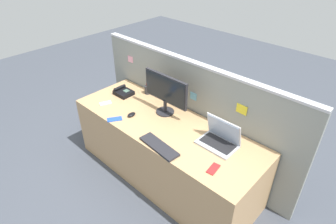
{
  "coord_description": "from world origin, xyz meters",
  "views": [
    {
      "loc": [
        1.64,
        -1.68,
        2.41
      ],
      "look_at": [
        0.0,
        0.05,
        0.85
      ],
      "focal_mm": 30.05,
      "sensor_mm": 36.0,
      "label": 1
    }
  ],
  "objects_px": {
    "keyboard_main": "(159,146)",
    "cell_phone_blue_case": "(115,119)",
    "desktop_monitor": "(166,91)",
    "computer_mouse_right_hand": "(131,115)",
    "cell_phone_red_case": "(213,169)",
    "cell_phone_white_slab": "(105,103)",
    "pen_cup": "(148,89)",
    "laptop": "(220,138)",
    "desk_phone": "(123,92)"
  },
  "relations": [
    {
      "from": "keyboard_main",
      "to": "cell_phone_blue_case",
      "type": "xyz_separation_m",
      "value": [
        -0.65,
        -0.0,
        -0.01
      ]
    },
    {
      "from": "desktop_monitor",
      "to": "keyboard_main",
      "type": "bearing_deg",
      "value": -52.11
    },
    {
      "from": "computer_mouse_right_hand",
      "to": "cell_phone_red_case",
      "type": "bearing_deg",
      "value": -6.1
    },
    {
      "from": "computer_mouse_right_hand",
      "to": "cell_phone_white_slab",
      "type": "height_order",
      "value": "computer_mouse_right_hand"
    },
    {
      "from": "pen_cup",
      "to": "cell_phone_white_slab",
      "type": "relative_size",
      "value": 1.44
    },
    {
      "from": "keyboard_main",
      "to": "cell_phone_white_slab",
      "type": "bearing_deg",
      "value": 178.26
    },
    {
      "from": "laptop",
      "to": "cell_phone_white_slab",
      "type": "height_order",
      "value": "laptop"
    },
    {
      "from": "desk_phone",
      "to": "cell_phone_red_case",
      "type": "bearing_deg",
      "value": -10.64
    },
    {
      "from": "laptop",
      "to": "cell_phone_red_case",
      "type": "xyz_separation_m",
      "value": [
        0.16,
        -0.31,
        -0.06
      ]
    },
    {
      "from": "cell_phone_red_case",
      "to": "computer_mouse_right_hand",
      "type": "bearing_deg",
      "value": 169.99
    },
    {
      "from": "desk_phone",
      "to": "cell_phone_white_slab",
      "type": "distance_m",
      "value": 0.28
    },
    {
      "from": "keyboard_main",
      "to": "cell_phone_red_case",
      "type": "bearing_deg",
      "value": 17.42
    },
    {
      "from": "desktop_monitor",
      "to": "desk_phone",
      "type": "bearing_deg",
      "value": -174.01
    },
    {
      "from": "desk_phone",
      "to": "cell_phone_white_slab",
      "type": "xyz_separation_m",
      "value": [
        0.02,
        -0.28,
        -0.02
      ]
    },
    {
      "from": "keyboard_main",
      "to": "pen_cup",
      "type": "distance_m",
      "value": 1.02
    },
    {
      "from": "computer_mouse_right_hand",
      "to": "desk_phone",
      "type": "bearing_deg",
      "value": 147.41
    },
    {
      "from": "laptop",
      "to": "cell_phone_blue_case",
      "type": "xyz_separation_m",
      "value": [
        -1.02,
        -0.43,
        -0.06
      ]
    },
    {
      "from": "desk_phone",
      "to": "keyboard_main",
      "type": "distance_m",
      "value": 1.08
    },
    {
      "from": "desktop_monitor",
      "to": "laptop",
      "type": "relative_size",
      "value": 1.6
    },
    {
      "from": "pen_cup",
      "to": "laptop",
      "type": "bearing_deg",
      "value": -9.26
    },
    {
      "from": "desktop_monitor",
      "to": "computer_mouse_right_hand",
      "type": "relative_size",
      "value": 5.67
    },
    {
      "from": "desktop_monitor",
      "to": "cell_phone_red_case",
      "type": "height_order",
      "value": "desktop_monitor"
    },
    {
      "from": "keyboard_main",
      "to": "pen_cup",
      "type": "height_order",
      "value": "pen_cup"
    },
    {
      "from": "cell_phone_white_slab",
      "to": "desk_phone",
      "type": "bearing_deg",
      "value": 117.38
    },
    {
      "from": "desktop_monitor",
      "to": "cell_phone_blue_case",
      "type": "bearing_deg",
      "value": -121.51
    },
    {
      "from": "laptop",
      "to": "pen_cup",
      "type": "distance_m",
      "value": 1.19
    },
    {
      "from": "keyboard_main",
      "to": "cell_phone_white_slab",
      "type": "xyz_separation_m",
      "value": [
        -0.99,
        0.12,
        -0.01
      ]
    },
    {
      "from": "laptop",
      "to": "cell_phone_red_case",
      "type": "height_order",
      "value": "laptop"
    },
    {
      "from": "computer_mouse_right_hand",
      "to": "pen_cup",
      "type": "height_order",
      "value": "pen_cup"
    },
    {
      "from": "pen_cup",
      "to": "computer_mouse_right_hand",
      "type": "bearing_deg",
      "value": -63.09
    },
    {
      "from": "laptop",
      "to": "pen_cup",
      "type": "relative_size",
      "value": 1.86
    },
    {
      "from": "desk_phone",
      "to": "keyboard_main",
      "type": "xyz_separation_m",
      "value": [
        1.01,
        -0.4,
        -0.02
      ]
    },
    {
      "from": "cell_phone_white_slab",
      "to": "computer_mouse_right_hand",
      "type": "bearing_deg",
      "value": 29.48
    },
    {
      "from": "laptop",
      "to": "keyboard_main",
      "type": "xyz_separation_m",
      "value": [
        -0.37,
        -0.42,
        -0.06
      ]
    },
    {
      "from": "cell_phone_blue_case",
      "to": "cell_phone_white_slab",
      "type": "xyz_separation_m",
      "value": [
        -0.34,
        0.13,
        0.0
      ]
    },
    {
      "from": "keyboard_main",
      "to": "computer_mouse_right_hand",
      "type": "relative_size",
      "value": 4.28
    },
    {
      "from": "keyboard_main",
      "to": "computer_mouse_right_hand",
      "type": "distance_m",
      "value": 0.6
    },
    {
      "from": "computer_mouse_right_hand",
      "to": "cell_phone_blue_case",
      "type": "relative_size",
      "value": 0.65
    },
    {
      "from": "computer_mouse_right_hand",
      "to": "pen_cup",
      "type": "distance_m",
      "value": 0.51
    },
    {
      "from": "computer_mouse_right_hand",
      "to": "cell_phone_white_slab",
      "type": "relative_size",
      "value": 0.76
    },
    {
      "from": "desk_phone",
      "to": "desktop_monitor",
      "type": "bearing_deg",
      "value": 5.99
    },
    {
      "from": "laptop",
      "to": "computer_mouse_right_hand",
      "type": "xyz_separation_m",
      "value": [
        -0.95,
        -0.26,
        -0.05
      ]
    },
    {
      "from": "computer_mouse_right_hand",
      "to": "cell_phone_blue_case",
      "type": "bearing_deg",
      "value": -117.86
    },
    {
      "from": "desktop_monitor",
      "to": "pen_cup",
      "type": "xyz_separation_m",
      "value": [
        -0.44,
        0.15,
        -0.2
      ]
    },
    {
      "from": "cell_phone_blue_case",
      "to": "desktop_monitor",
      "type": "bearing_deg",
      "value": 90.55
    },
    {
      "from": "desk_phone",
      "to": "computer_mouse_right_hand",
      "type": "distance_m",
      "value": 0.49
    },
    {
      "from": "cell_phone_white_slab",
      "to": "pen_cup",
      "type": "bearing_deg",
      "value": 93.77
    },
    {
      "from": "laptop",
      "to": "keyboard_main",
      "type": "relative_size",
      "value": 0.83
    },
    {
      "from": "desk_phone",
      "to": "computer_mouse_right_hand",
      "type": "relative_size",
      "value": 2.06
    },
    {
      "from": "desk_phone",
      "to": "computer_mouse_right_hand",
      "type": "height_order",
      "value": "desk_phone"
    }
  ]
}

